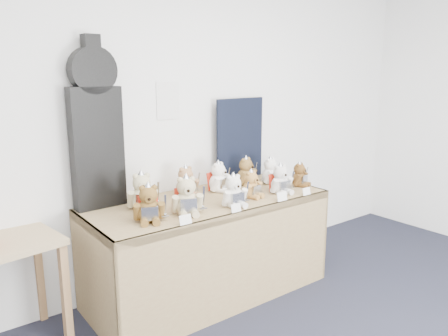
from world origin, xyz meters
TOP-DOWN VIEW (x-y plane):
  - room_shell at (0.06, 2.49)m, footprint 6.00×6.00m
  - display_table at (0.16, 2.00)m, footprint 1.92×0.81m
  - guitar_case at (-0.59, 2.41)m, footprint 0.38×0.12m
  - navy_board at (0.77, 2.44)m, footprint 0.56×0.07m
  - teddy_front_far_left at (-0.46, 1.89)m, footprint 0.23×0.23m
  - teddy_front_left at (-0.17, 1.88)m, footprint 0.25×0.24m
  - teddy_front_centre at (0.20, 1.82)m, footprint 0.23×0.19m
  - teddy_front_right at (0.46, 1.92)m, footprint 0.21×0.18m
  - teddy_front_far_right at (0.73, 1.86)m, footprint 0.22×0.19m
  - teddy_front_end at (1.03, 1.93)m, footprint 0.20×0.18m
  - teddy_back_left at (-0.36, 2.18)m, footprint 0.25×0.23m
  - teddy_back_centre_left at (0.06, 2.25)m, footprint 0.23×0.20m
  - teddy_back_centre_right at (0.37, 2.22)m, footprint 0.24×0.22m
  - teddy_back_right at (0.68, 2.24)m, footprint 0.24×0.21m
  - teddy_back_end at (0.89, 2.15)m, footprint 0.22×0.21m
  - teddy_back_far_left at (-0.34, 2.23)m, footprint 0.20×0.16m
  - entry_card_a at (-0.30, 1.70)m, footprint 0.09×0.02m
  - entry_card_b at (0.13, 1.69)m, footprint 0.08×0.02m
  - entry_card_c at (0.58, 1.69)m, footprint 0.10×0.02m
  - entry_card_d at (0.86, 1.69)m, footprint 0.08×0.02m

SIDE VIEW (x-z plane):
  - display_table at x=0.16m, z-range 0.23..1.03m
  - entry_card_d at x=0.86m, z-range 0.80..0.86m
  - entry_card_b at x=0.13m, z-range 0.80..0.86m
  - entry_card_a at x=-0.30m, z-range 0.80..0.87m
  - entry_card_c at x=0.58m, z-range 0.80..0.87m
  - teddy_front_end at x=1.03m, z-range 0.78..1.01m
  - teddy_back_far_left at x=-0.34m, z-range 0.78..1.02m
  - teddy_front_right at x=0.46m, z-range 0.78..1.02m
  - teddy_back_end at x=0.89m, z-range 0.77..1.04m
  - teddy_front_far_right at x=0.73m, z-range 0.77..1.05m
  - teddy_front_centre at x=0.20m, z-range 0.77..1.05m
  - teddy_back_centre_right at x=0.37m, z-range 0.77..1.05m
  - teddy_back_right at x=0.68m, z-range 0.77..1.05m
  - teddy_back_centre_left at x=0.06m, z-range 0.77..1.05m
  - teddy_front_far_left at x=-0.46m, z-range 0.77..1.06m
  - teddy_back_left at x=-0.36m, z-range 0.77..1.08m
  - teddy_front_left at x=-0.17m, z-range 0.77..1.08m
  - navy_board at x=0.77m, z-range 0.80..1.55m
  - guitar_case at x=-0.59m, z-range 0.79..2.02m
  - room_shell at x=0.06m, z-range -1.45..4.55m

